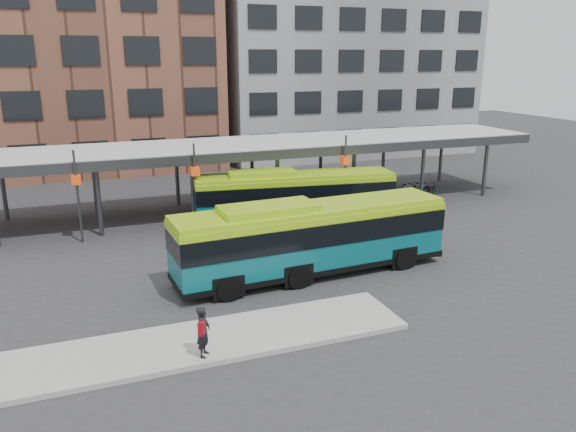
# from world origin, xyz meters

# --- Properties ---
(ground) EXTENTS (120.00, 120.00, 0.00)m
(ground) POSITION_xyz_m (0.00, 0.00, 0.00)
(ground) COLOR #28282B
(ground) RESTS_ON ground
(boarding_island) EXTENTS (14.00, 3.00, 0.18)m
(boarding_island) POSITION_xyz_m (-5.50, -3.00, 0.09)
(boarding_island) COLOR gray
(boarding_island) RESTS_ON ground
(canopy) EXTENTS (40.00, 6.53, 4.80)m
(canopy) POSITION_xyz_m (-0.06, 12.87, 3.91)
(canopy) COLOR #999B9E
(canopy) RESTS_ON ground
(building_brick) EXTENTS (26.00, 14.00, 22.00)m
(building_brick) POSITION_xyz_m (-10.00, 32.00, 11.00)
(building_brick) COLOR brown
(building_brick) RESTS_ON ground
(building_grey) EXTENTS (24.00, 14.00, 20.00)m
(building_grey) POSITION_xyz_m (16.00, 32.00, 10.00)
(building_grey) COLOR slate
(building_grey) RESTS_ON ground
(bus_front) EXTENTS (12.32, 3.31, 3.36)m
(bus_front) POSITION_xyz_m (0.32, 1.52, 1.75)
(bus_front) COLOR #085159
(bus_front) RESTS_ON ground
(bus_rear) EXTENTS (11.52, 3.95, 3.12)m
(bus_rear) POSITION_xyz_m (2.50, 9.13, 1.62)
(bus_rear) COLOR #085159
(bus_rear) RESTS_ON ground
(pedestrian) EXTENTS (0.64, 0.73, 1.68)m
(pedestrian) POSITION_xyz_m (-5.70, -4.04, 1.03)
(pedestrian) COLOR black
(pedestrian) RESTS_ON boarding_island
(bike_rack) EXTENTS (4.37, 1.48, 1.01)m
(bike_rack) POSITION_xyz_m (12.18, 11.92, 0.47)
(bike_rack) COLOR slate
(bike_rack) RESTS_ON ground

